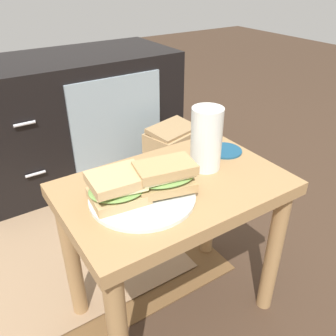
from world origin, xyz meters
name	(u,v)px	position (x,y,z in m)	size (l,w,h in m)	color
ground_plane	(173,307)	(0.00, 0.00, 0.00)	(8.00, 8.00, 0.00)	#3D2B1E
side_table	(174,213)	(0.00, 0.00, 0.37)	(0.56, 0.36, 0.46)	#A37A4C
tv_cabinet	(74,118)	(0.07, 0.95, 0.29)	(0.96, 0.46, 0.58)	black
area_rug	(30,261)	(-0.32, 0.44, 0.00)	(1.19, 0.85, 0.01)	brown
plate	(142,197)	(-0.10, -0.01, 0.47)	(0.25, 0.25, 0.01)	silver
sandwich_front	(118,187)	(-0.15, 0.00, 0.50)	(0.14, 0.12, 0.07)	tan
sandwich_back	(165,176)	(-0.05, -0.03, 0.51)	(0.16, 0.12, 0.07)	tan
beer_glass	(206,140)	(0.11, 0.02, 0.54)	(0.08, 0.08, 0.17)	silver
coaster	(225,151)	(0.22, 0.06, 0.46)	(0.10, 0.10, 0.01)	navy
paper_bag	(172,161)	(0.36, 0.54, 0.16)	(0.25, 0.20, 0.33)	tan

